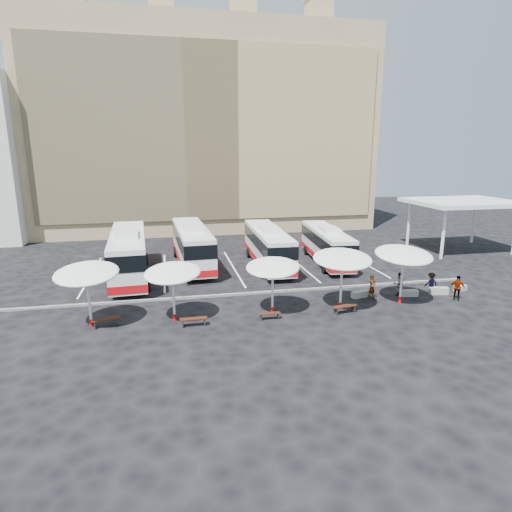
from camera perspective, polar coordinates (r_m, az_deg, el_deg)
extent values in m
plane|color=black|center=(30.52, -0.68, -5.43)|extent=(120.00, 120.00, 0.00)
cube|color=tan|center=(60.56, -6.87, 16.07)|extent=(42.00, 18.00, 25.00)
cube|color=tan|center=(51.49, -5.89, 15.94)|extent=(40.00, 0.30, 20.00)
cube|color=tan|center=(61.38, -23.25, 28.86)|extent=(3.00, 3.00, 4.00)
cube|color=tan|center=(60.66, -12.55, 29.77)|extent=(3.00, 3.00, 4.00)
cube|color=tan|center=(61.57, -1.77, 29.81)|extent=(3.00, 3.00, 4.00)
cube|color=tan|center=(64.05, 8.35, 29.06)|extent=(3.00, 3.00, 4.00)
cube|color=white|center=(48.63, 25.85, 6.49)|extent=(10.00, 8.00, 0.40)
cylinder|color=white|center=(44.23, 23.71, 2.69)|extent=(0.30, 0.30, 4.80)
cylinder|color=white|center=(49.15, 19.70, 4.06)|extent=(0.30, 0.30, 4.80)
cylinder|color=white|center=(53.75, 27.02, 4.14)|extent=(0.30, 0.30, 4.80)
cube|color=black|center=(30.96, -0.86, -5.00)|extent=(34.00, 0.25, 0.15)
cube|color=white|center=(38.17, -21.14, -2.40)|extent=(0.15, 12.00, 0.01)
cube|color=white|center=(37.63, -12.10, -1.98)|extent=(0.15, 12.00, 0.01)
cube|color=white|center=(38.04, -3.03, -1.52)|extent=(0.15, 12.00, 0.01)
cube|color=white|center=(39.37, 5.63, -1.03)|extent=(0.15, 12.00, 0.01)
cube|color=white|center=(41.54, 13.55, -0.57)|extent=(0.15, 12.00, 0.01)
cube|color=white|center=(36.15, -16.63, 0.43)|extent=(3.32, 12.73, 3.15)
cube|color=black|center=(36.02, -16.70, 1.41)|extent=(3.39, 12.80, 1.16)
cube|color=red|center=(36.43, -16.51, -1.33)|extent=(3.39, 12.80, 0.58)
cube|color=red|center=(42.47, -16.40, 1.31)|extent=(2.70, 0.36, 1.47)
cube|color=white|center=(34.76, -16.87, 2.91)|extent=(1.85, 3.24, 0.42)
cylinder|color=black|center=(40.14, -18.25, -0.62)|extent=(0.43, 1.07, 1.05)
cylinder|color=black|center=(40.06, -14.51, -0.39)|extent=(0.43, 1.07, 1.05)
cylinder|color=black|center=(32.56, -18.90, -3.98)|extent=(0.43, 1.07, 1.05)
cylinder|color=black|center=(32.47, -14.27, -3.70)|extent=(0.43, 1.07, 1.05)
cube|color=white|center=(38.67, -8.51, 1.58)|extent=(3.09, 12.17, 3.01)
cube|color=black|center=(38.55, -8.54, 2.46)|extent=(3.15, 12.23, 1.11)
cube|color=red|center=(38.92, -8.45, -0.01)|extent=(3.15, 12.23, 0.55)
cube|color=red|center=(44.70, -9.34, 2.23)|extent=(2.58, 0.32, 1.41)
cube|color=white|center=(37.36, -8.43, 3.83)|extent=(1.75, 3.09, 0.40)
cylinder|color=black|center=(42.30, -10.66, 0.54)|extent=(0.40, 1.02, 1.00)
cylinder|color=black|center=(42.54, -7.29, 0.74)|extent=(0.40, 1.02, 1.00)
cylinder|color=black|center=(35.02, -9.73, -2.22)|extent=(0.40, 1.02, 1.00)
cylinder|color=black|center=(35.30, -5.67, -1.95)|extent=(0.40, 1.02, 1.00)
cube|color=white|center=(38.18, 1.60, 1.42)|extent=(2.73, 11.52, 2.86)
cube|color=black|center=(38.06, 1.60, 2.26)|extent=(2.79, 11.58, 1.05)
cube|color=red|center=(38.42, 1.59, -0.11)|extent=(2.79, 11.58, 0.52)
cube|color=red|center=(43.82, 0.07, 2.10)|extent=(2.45, 0.26, 1.34)
cube|color=white|center=(36.94, 1.92, 3.57)|extent=(1.61, 2.91, 0.38)
cylinder|color=black|center=(41.48, -0.97, 0.47)|extent=(0.36, 0.96, 0.95)
cylinder|color=black|center=(41.91, 2.25, 0.61)|extent=(0.36, 0.96, 0.95)
cylinder|color=black|center=(34.66, 0.93, -2.23)|extent=(0.36, 0.96, 0.95)
cylinder|color=black|center=(35.18, 4.75, -2.03)|extent=(0.36, 0.96, 0.95)
cube|color=white|center=(39.79, 9.36, 1.58)|extent=(3.20, 10.87, 2.68)
cube|color=black|center=(39.68, 9.39, 2.33)|extent=(3.26, 10.93, 0.98)
cube|color=red|center=(40.01, 9.31, 0.20)|extent=(3.26, 10.93, 0.49)
cube|color=red|center=(44.99, 7.48, 2.19)|extent=(2.29, 0.39, 1.25)
cube|color=white|center=(38.66, 9.81, 3.49)|extent=(1.67, 2.80, 0.36)
cylinder|color=black|center=(42.74, 6.72, 0.74)|extent=(0.39, 0.92, 0.89)
cylinder|color=black|center=(43.31, 9.60, 0.81)|extent=(0.39, 0.92, 0.89)
cylinder|color=black|center=(36.47, 9.12, -1.64)|extent=(0.39, 0.92, 0.89)
cylinder|color=black|center=(37.12, 12.44, -1.51)|extent=(0.39, 0.92, 0.89)
cylinder|color=white|center=(26.84, -21.35, -5.56)|extent=(0.17, 0.17, 3.20)
cylinder|color=red|center=(27.32, -21.10, -8.30)|extent=(0.26, 0.26, 0.43)
ellipsoid|color=white|center=(26.37, -21.67, -2.16)|extent=(4.09, 4.13, 1.10)
cylinder|color=white|center=(26.40, -10.93, -5.40)|extent=(0.18, 0.18, 2.98)
cylinder|color=red|center=(26.85, -10.80, -8.00)|extent=(0.28, 0.28, 0.40)
ellipsoid|color=white|center=(25.94, -11.08, -2.19)|extent=(4.30, 4.33, 1.02)
cylinder|color=white|center=(27.15, 2.22, -4.62)|extent=(0.18, 0.18, 2.97)
cylinder|color=red|center=(27.58, 2.19, -7.15)|extent=(0.28, 0.28, 0.40)
ellipsoid|color=white|center=(26.70, 2.25, -1.50)|extent=(4.31, 4.34, 1.02)
cylinder|color=white|center=(28.29, 11.29, -3.74)|extent=(0.18, 0.18, 3.32)
cylinder|color=red|center=(28.75, 11.15, -6.47)|extent=(0.28, 0.28, 0.44)
ellipsoid|color=white|center=(27.83, 11.45, -0.38)|extent=(4.35, 4.39, 1.14)
cylinder|color=white|center=(30.42, 18.84, -2.99)|extent=(0.16, 0.16, 3.32)
cylinder|color=red|center=(30.85, 18.63, -5.54)|extent=(0.25, 0.25, 0.44)
ellipsoid|color=white|center=(29.99, 19.09, 0.15)|extent=(3.82, 3.87, 1.14)
cube|color=black|center=(26.86, -19.38, -7.95)|extent=(1.68, 0.75, 0.07)
cube|color=black|center=(26.93, -20.73, -8.59)|extent=(0.15, 0.42, 0.43)
cube|color=black|center=(26.99, -17.95, -8.30)|extent=(0.15, 0.42, 0.43)
cube|color=black|center=(25.71, -8.34, -8.28)|extent=(1.61, 0.44, 0.06)
cube|color=black|center=(25.78, -9.76, -8.87)|extent=(0.07, 0.41, 0.43)
cube|color=black|center=(25.85, -6.88, -8.70)|extent=(0.07, 0.41, 0.43)
cube|color=black|center=(26.45, 1.84, -7.66)|extent=(1.34, 0.36, 0.05)
cube|color=black|center=(26.41, 0.69, -8.17)|extent=(0.05, 0.34, 0.36)
cube|color=black|center=(26.65, 2.97, -7.98)|extent=(0.05, 0.34, 0.36)
cube|color=black|center=(27.96, 11.75, -6.56)|extent=(1.68, 0.70, 0.07)
cube|color=black|center=(27.71, 10.58, -7.24)|extent=(0.13, 0.42, 0.43)
cube|color=black|center=(28.40, 12.83, -6.84)|extent=(0.13, 0.42, 0.43)
cube|color=gray|center=(31.14, 13.64, -5.00)|extent=(1.25, 0.63, 0.45)
cube|color=gray|center=(32.42, 19.75, -4.69)|extent=(1.25, 0.58, 0.45)
cube|color=gray|center=(33.67, 23.17, -4.28)|extent=(1.39, 0.69, 0.50)
cube|color=gray|center=(35.09, 25.58, -3.90)|extent=(1.12, 0.56, 0.40)
imported|color=black|center=(30.81, 15.22, -4.04)|extent=(0.75, 0.66, 1.74)
imported|color=black|center=(32.21, 18.54, -3.55)|extent=(0.89, 0.74, 1.69)
imported|color=black|center=(32.67, 25.24, -3.87)|extent=(1.08, 0.98, 1.76)
imported|color=black|center=(33.55, 22.30, -3.33)|extent=(1.01, 0.60, 1.54)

